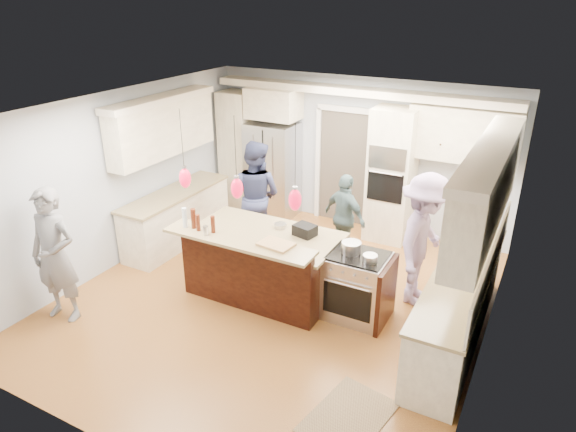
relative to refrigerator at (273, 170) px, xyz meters
The scene contains 23 objects.
ground_plane 3.19m from the refrigerator, 59.58° to the right, with size 6.00×6.00×0.00m, color #AF7730.
room_shell 3.20m from the refrigerator, 59.58° to the right, with size 5.54×6.04×2.72m.
refrigerator is the anchor object (origin of this frame).
oven_column 2.31m from the refrigerator, ahead, with size 0.72×0.69×2.30m.
back_upper_cabinets 1.12m from the refrigerator, ahead, with size 5.30×0.61×2.54m.
right_counter_run 4.63m from the refrigerator, 30.36° to the right, with size 0.64×3.10×2.51m.
left_cabinets 2.05m from the refrigerator, 115.94° to the right, with size 0.64×2.30×2.51m.
kitchen_island 2.91m from the refrigerator, 63.11° to the right, with size 2.10×1.46×1.12m.
island_range 3.71m from the refrigerator, 42.59° to the right, with size 0.82×0.71×0.92m.
pendant_lights 3.53m from the refrigerator, 67.57° to the right, with size 1.75×0.15×1.03m.
person_bar_end 4.39m from the refrigerator, 99.83° to the right, with size 0.66×0.44×1.82m, color slate.
person_far_left 1.45m from the refrigerator, 71.86° to the right, with size 0.90×0.70×1.86m, color navy.
person_far_right 2.18m from the refrigerator, 28.61° to the right, with size 0.84×0.35×1.43m, color #496466.
person_range_side 3.75m from the refrigerator, 27.65° to the right, with size 1.21×0.70×1.88m, color #9178A2.
floor_rug 5.43m from the refrigerator, 52.16° to the right, with size 0.68×1.00×0.01m, color #91794F.
water_bottle 3.25m from the refrigerator, 81.49° to the right, with size 0.06×0.06×0.28m, color silver.
beer_bottle_a 3.24m from the refrigerator, 79.31° to the right, with size 0.07×0.07×0.27m, color #4D1D0D.
beer_bottle_b 3.30m from the refrigerator, 77.64° to the right, with size 0.06×0.06×0.22m, color #4D1D0D.
beer_bottle_c 3.31m from the refrigerator, 73.97° to the right, with size 0.06×0.06×0.23m, color #4D1D0D.
drink_can 3.40m from the refrigerator, 75.15° to the right, with size 0.07×0.07×0.13m, color #B7B7BC.
cutting_board 3.60m from the refrigerator, 59.68° to the right, with size 0.42×0.30×0.03m, color tan.
pot_large 3.58m from the refrigerator, 43.93° to the right, with size 0.25×0.25×0.15m, color #B7B7BC.
pot_small 3.87m from the refrigerator, 42.12° to the right, with size 0.19×0.19×0.09m, color #B7B7BC.
Camera 1 is at (3.07, -5.41, 4.01)m, focal length 32.00 mm.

